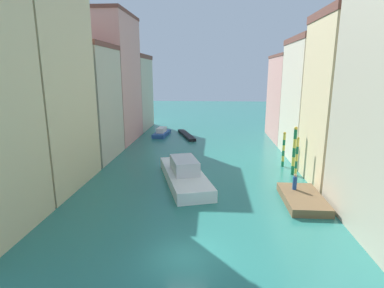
% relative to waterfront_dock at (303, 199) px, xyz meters
% --- Properties ---
extents(ground_plane, '(154.00, 154.00, 0.00)m').
position_rel_waterfront_dock_xyz_m(ground_plane, '(-9.15, 15.86, -0.34)').
color(ground_plane, '#28756B').
extents(building_left_1, '(7.20, 10.22, 18.85)m').
position_rel_waterfront_dock_xyz_m(building_left_1, '(-23.71, 2.50, 9.10)').
color(building_left_1, beige).
rests_on(building_left_1, ground).
extents(building_left_2, '(7.20, 9.01, 14.14)m').
position_rel_waterfront_dock_xyz_m(building_left_2, '(-23.71, 12.49, 6.75)').
color(building_left_2, '#BCB299').
rests_on(building_left_2, ground).
extents(building_left_3, '(7.20, 11.52, 19.41)m').
position_rel_waterfront_dock_xyz_m(building_left_3, '(-23.71, 22.81, 9.38)').
color(building_left_3, tan).
rests_on(building_left_3, ground).
extents(building_left_4, '(7.20, 10.39, 13.95)m').
position_rel_waterfront_dock_xyz_m(building_left_4, '(-23.71, 33.71, 6.65)').
color(building_left_4, '#BCB299').
rests_on(building_left_4, ground).
extents(building_right_1, '(7.20, 8.18, 16.26)m').
position_rel_waterfront_dock_xyz_m(building_right_1, '(5.41, 5.48, 7.81)').
color(building_right_1, beige).
rests_on(building_right_1, ground).
extents(building_right_2, '(7.20, 10.25, 14.97)m').
position_rel_waterfront_dock_xyz_m(building_right_2, '(5.41, 14.83, 7.16)').
color(building_right_2, beige).
rests_on(building_right_2, ground).
extents(building_right_3, '(7.20, 11.68, 13.47)m').
position_rel_waterfront_dock_xyz_m(building_right_3, '(5.41, 25.73, 6.41)').
color(building_right_3, tan).
rests_on(building_right_3, ground).
extents(waterfront_dock, '(3.16, 5.90, 0.67)m').
position_rel_waterfront_dock_xyz_m(waterfront_dock, '(0.00, 0.00, 0.00)').
color(waterfront_dock, brown).
rests_on(waterfront_dock, ground).
extents(person_on_dock, '(0.36, 0.36, 1.42)m').
position_rel_waterfront_dock_xyz_m(person_on_dock, '(-0.40, 1.29, 0.99)').
color(person_on_dock, '#234C93').
rests_on(person_on_dock, waterfront_dock).
extents(mooring_pole_0, '(0.27, 0.27, 4.65)m').
position_rel_waterfront_dock_xyz_m(mooring_pole_0, '(0.62, 4.95, 2.03)').
color(mooring_pole_0, '#197247').
rests_on(mooring_pole_0, ground).
extents(mooring_pole_1, '(0.37, 0.37, 5.25)m').
position_rel_waterfront_dock_xyz_m(mooring_pole_1, '(0.98, 7.39, 2.35)').
color(mooring_pole_1, '#197247').
rests_on(mooring_pole_1, ground).
extents(mooring_pole_2, '(0.33, 0.33, 4.12)m').
position_rel_waterfront_dock_xyz_m(mooring_pole_2, '(0.55, 10.29, 1.77)').
color(mooring_pole_2, '#197247').
rests_on(mooring_pole_2, ground).
extents(vaporetto_white, '(6.50, 11.75, 2.44)m').
position_rel_waterfront_dock_xyz_m(vaporetto_white, '(-10.44, 4.29, 0.49)').
color(vaporetto_white, white).
rests_on(vaporetto_white, ground).
extents(gondola_black, '(3.87, 8.67, 0.45)m').
position_rel_waterfront_dock_xyz_m(gondola_black, '(-12.21, 26.70, -0.11)').
color(gondola_black, black).
rests_on(gondola_black, ground).
extents(motorboat_0, '(2.50, 5.74, 1.41)m').
position_rel_waterfront_dock_xyz_m(motorboat_0, '(-16.56, 27.01, 0.16)').
color(motorboat_0, '#234C93').
rests_on(motorboat_0, ground).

